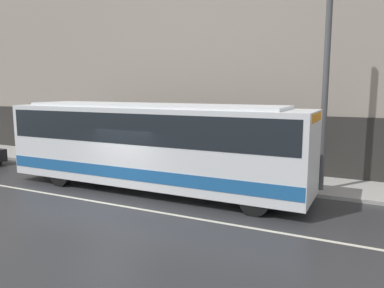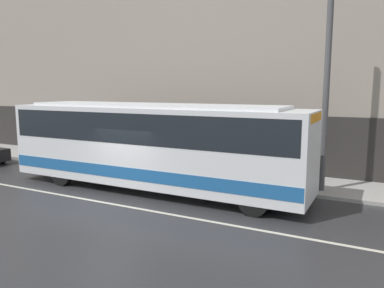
# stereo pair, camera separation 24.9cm
# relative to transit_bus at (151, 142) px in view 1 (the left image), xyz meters

# --- Properties ---
(ground_plane) EXTENTS (60.00, 60.00, 0.00)m
(ground_plane) POSITION_rel_transit_bus_xyz_m (-0.41, -2.20, -1.92)
(ground_plane) COLOR #2D2D30
(sidewalk) EXTENTS (60.00, 3.09, 0.14)m
(sidewalk) POSITION_rel_transit_bus_xyz_m (-0.41, 3.34, -1.85)
(sidewalk) COLOR #A09E99
(sidewalk) RESTS_ON ground_plane
(building_facade) EXTENTS (60.00, 0.35, 11.69)m
(building_facade) POSITION_rel_transit_bus_xyz_m (-0.41, 5.03, 3.72)
(building_facade) COLOR gray
(building_facade) RESTS_ON ground_plane
(lane_stripe) EXTENTS (54.00, 0.14, 0.01)m
(lane_stripe) POSITION_rel_transit_bus_xyz_m (-0.41, -2.20, -1.92)
(lane_stripe) COLOR beige
(lane_stripe) RESTS_ON ground_plane
(transit_bus) EXTENTS (12.29, 2.57, 3.41)m
(transit_bus) POSITION_rel_transit_bus_xyz_m (0.00, 0.00, 0.00)
(transit_bus) COLOR white
(transit_bus) RESTS_ON ground_plane
(utility_pole_near) EXTENTS (0.23, 0.23, 8.22)m
(utility_pole_near) POSITION_rel_transit_bus_xyz_m (6.04, 2.53, 2.32)
(utility_pole_near) COLOR #4C4C4F
(utility_pole_near) RESTS_ON sidewalk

